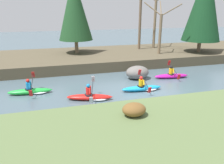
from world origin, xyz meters
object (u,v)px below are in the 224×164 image
(kayaker_far_back, at_px, (32,91))
(boulder_midstream, at_px, (137,72))
(kayaker_lead, at_px, (171,75))
(kayaker_trailing, at_px, (91,97))
(kayaker_middle, at_px, (143,88))

(kayaker_far_back, distance_m, boulder_midstream, 7.78)
(kayaker_lead, height_order, boulder_midstream, kayaker_lead)
(kayaker_lead, distance_m, boulder_midstream, 2.72)
(kayaker_trailing, height_order, boulder_midstream, kayaker_trailing)
(kayaker_middle, height_order, boulder_midstream, kayaker_middle)
(kayaker_lead, bearing_deg, kayaker_far_back, -170.25)
(kayaker_lead, distance_m, kayaker_middle, 3.79)
(kayaker_lead, bearing_deg, boulder_midstream, 174.29)
(kayaker_far_back, bearing_deg, kayaker_middle, -8.29)
(kayaker_far_back, bearing_deg, kayaker_trailing, -26.94)
(kayaker_middle, xyz_separation_m, boulder_midstream, (0.60, 2.54, 0.31))
(kayaker_far_back, relative_size, boulder_midstream, 1.54)
(kayaker_far_back, bearing_deg, boulder_midstream, 11.34)
(kayaker_far_back, height_order, boulder_midstream, kayaker_far_back)
(kayaker_lead, xyz_separation_m, kayaker_middle, (-3.24, -1.97, -0.02))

